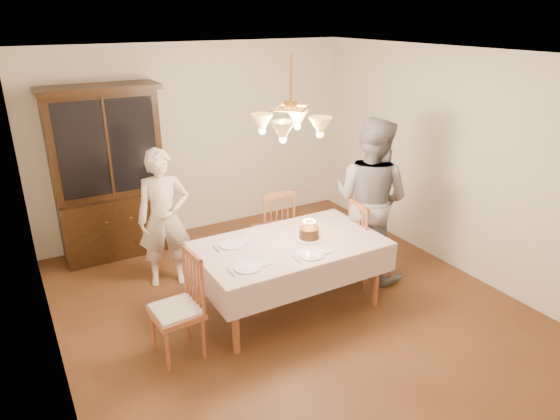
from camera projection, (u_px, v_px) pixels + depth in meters
ground at (289, 306)px, 5.37m from camera, size 5.00×5.00×0.00m
room_shell at (290, 165)px, 4.78m from camera, size 5.00×5.00×5.00m
dining_table at (290, 249)px, 5.11m from camera, size 1.90×1.10×0.76m
china_hutch at (109, 177)px, 6.21m from camera, size 1.38×0.54×2.16m
chair_far_side at (274, 231)px, 6.14m from camera, size 0.48×0.46×1.00m
chair_left_end at (177, 312)px, 4.46m from camera, size 0.45×0.46×1.00m
chair_right_end at (370, 247)px, 5.73m from camera, size 0.48×0.50×1.00m
elderly_woman at (164, 219)px, 5.57m from camera, size 0.66×0.51×1.60m
adult_in_grey at (370, 199)px, 5.72m from camera, size 1.03×1.13×1.90m
birthday_cake at (309, 234)px, 5.15m from camera, size 0.30×0.30×0.21m
place_setting_near_left at (249, 267)px, 4.58m from camera, size 0.40×0.25×0.02m
place_setting_near_right at (312, 255)px, 4.82m from camera, size 0.39×0.25×0.02m
place_setting_far_left at (232, 244)px, 5.03m from camera, size 0.39×0.24×0.02m
chandelier at (291, 124)px, 4.64m from camera, size 0.62×0.62×0.73m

